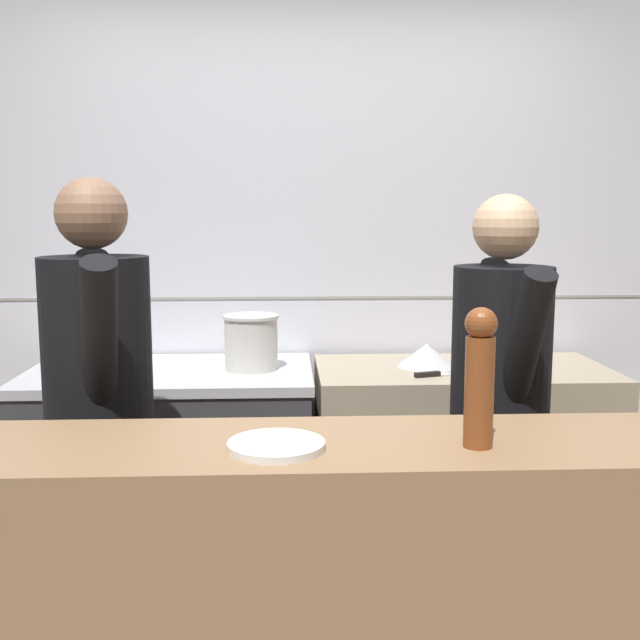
# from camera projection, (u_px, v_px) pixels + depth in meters

# --- Properties ---
(wall_back_tiled) EXTENTS (8.00, 0.06, 2.60)m
(wall_back_tiled) POSITION_uv_depth(u_px,v_px,m) (310.00, 265.00, 3.53)
(wall_back_tiled) COLOR silver
(wall_back_tiled) RESTS_ON ground_plane
(oven_range) EXTENTS (1.20, 0.71, 0.89)m
(oven_range) POSITION_uv_depth(u_px,v_px,m) (173.00, 470.00, 3.22)
(oven_range) COLOR #38383D
(oven_range) RESTS_ON ground_plane
(prep_counter) EXTENTS (1.25, 0.65, 0.89)m
(prep_counter) POSITION_uv_depth(u_px,v_px,m) (460.00, 467.00, 3.28)
(prep_counter) COLOR gray
(prep_counter) RESTS_ON ground_plane
(pass_counter) EXTENTS (3.11, 0.45, 1.00)m
(pass_counter) POSITION_uv_depth(u_px,v_px,m) (350.00, 633.00, 1.88)
(pass_counter) COLOR #93704C
(pass_counter) RESTS_ON ground_plane
(stock_pot) EXTENTS (0.25, 0.25, 0.21)m
(stock_pot) POSITION_uv_depth(u_px,v_px,m) (109.00, 343.00, 3.17)
(stock_pot) COLOR beige
(stock_pot) RESTS_ON oven_range
(sauce_pot) EXTENTS (0.24, 0.24, 0.23)m
(sauce_pot) POSITION_uv_depth(u_px,v_px,m) (251.00, 341.00, 3.15)
(sauce_pot) COLOR beige
(sauce_pot) RESTS_ON oven_range
(mixing_bowl_steel) EXTENTS (0.25, 0.25, 0.10)m
(mixing_bowl_steel) POSITION_uv_depth(u_px,v_px,m) (426.00, 355.00, 3.23)
(mixing_bowl_steel) COLOR #B7BABF
(mixing_bowl_steel) RESTS_ON prep_counter
(chefs_knife) EXTENTS (0.35, 0.13, 0.02)m
(chefs_knife) POSITION_uv_depth(u_px,v_px,m) (447.00, 374.00, 3.06)
(chefs_knife) COLOR #B7BABF
(chefs_knife) RESTS_ON prep_counter
(plated_dish_appetiser) EXTENTS (0.23, 0.23, 0.02)m
(plated_dish_appetiser) POSITION_uv_depth(u_px,v_px,m) (276.00, 445.00, 1.75)
(plated_dish_appetiser) COLOR white
(plated_dish_appetiser) RESTS_ON pass_counter
(pepper_mill) EXTENTS (0.08, 0.08, 0.33)m
(pepper_mill) POSITION_uv_depth(u_px,v_px,m) (480.00, 375.00, 1.75)
(pepper_mill) COLOR brown
(pepper_mill) RESTS_ON pass_counter
(chef_head_cook) EXTENTS (0.42, 0.72, 1.65)m
(chef_head_cook) POSITION_uv_depth(u_px,v_px,m) (100.00, 413.00, 2.36)
(chef_head_cook) COLOR black
(chef_head_cook) RESTS_ON ground_plane
(chef_sous) EXTENTS (0.35, 0.70, 1.61)m
(chef_sous) POSITION_uv_depth(u_px,v_px,m) (499.00, 409.00, 2.50)
(chef_sous) COLOR black
(chef_sous) RESTS_ON ground_plane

